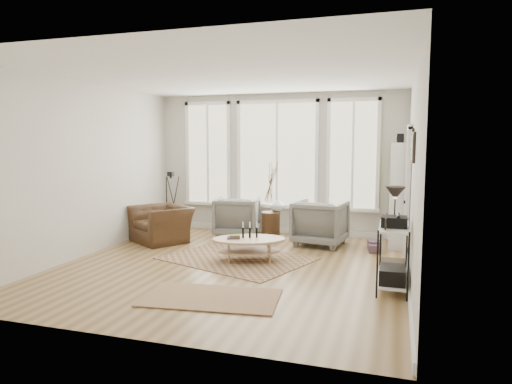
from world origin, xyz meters
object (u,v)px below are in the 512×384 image
(bookcase, at_px, (399,194))
(armchair_left, at_px, (237,216))
(accent_chair, at_px, (161,224))
(coffee_table, at_px, (249,243))
(low_shelf, at_px, (393,249))
(side_table, at_px, (271,202))
(armchair_right, at_px, (320,223))

(bookcase, bearing_deg, armchair_left, -179.22)
(bookcase, distance_m, armchair_left, 3.18)
(bookcase, height_order, accent_chair, bookcase)
(coffee_table, height_order, armchair_left, armchair_left)
(low_shelf, xyz_separation_m, armchair_left, (-3.07, 2.48, -0.11))
(bookcase, relative_size, coffee_table, 1.52)
(bookcase, height_order, low_shelf, bookcase)
(low_shelf, distance_m, side_table, 3.27)
(bookcase, height_order, side_table, bookcase)
(bookcase, relative_size, armchair_right, 2.24)
(low_shelf, bearing_deg, coffee_table, 163.19)
(accent_chair, bearing_deg, side_table, 53.99)
(low_shelf, xyz_separation_m, accent_chair, (-4.29, 1.54, -0.17))
(coffee_table, distance_m, side_table, 1.69)
(low_shelf, bearing_deg, accent_chair, 160.20)
(low_shelf, distance_m, coffee_table, 2.35)
(armchair_left, xyz_separation_m, accent_chair, (-1.22, -0.93, -0.06))
(low_shelf, distance_m, armchair_right, 2.54)
(bookcase, bearing_deg, coffee_table, -141.20)
(bookcase, height_order, armchair_left, bookcase)
(low_shelf, distance_m, accent_chair, 4.56)
(armchair_right, bearing_deg, low_shelf, 129.24)
(bookcase, bearing_deg, low_shelf, -91.28)
(coffee_table, distance_m, accent_chair, 2.23)
(armchair_left, relative_size, armchair_right, 0.96)
(low_shelf, relative_size, side_table, 0.84)
(coffee_table, height_order, side_table, side_table)
(low_shelf, xyz_separation_m, armchair_right, (-1.32, 2.17, -0.09))
(coffee_table, distance_m, armchair_right, 1.75)
(armchair_right, distance_m, side_table, 1.05)
(low_shelf, xyz_separation_m, side_table, (-2.31, 2.30, 0.23))
(armchair_left, height_order, armchair_right, armchair_right)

